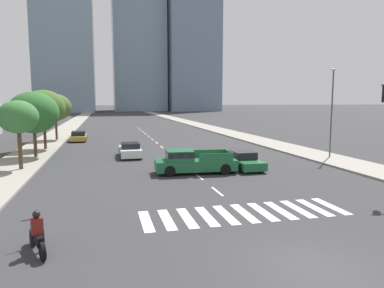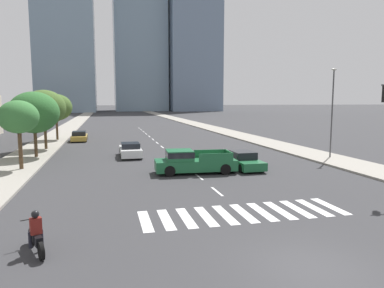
# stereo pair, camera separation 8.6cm
# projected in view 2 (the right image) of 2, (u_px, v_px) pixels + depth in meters

# --- Properties ---
(ground_plane) EXTENTS (800.00, 800.00, 0.00)m
(ground_plane) POSITION_uv_depth(u_px,v_px,m) (313.00, 270.00, 10.75)
(ground_plane) COLOR #333335
(sidewalk_east) EXTENTS (4.00, 260.00, 0.15)m
(sidewalk_east) POSITION_uv_depth(u_px,v_px,m) (267.00, 143.00, 42.71)
(sidewalk_east) COLOR gray
(sidewalk_east) RESTS_ON ground
(sidewalk_west) EXTENTS (4.00, 260.00, 0.15)m
(sidewalk_west) POSITION_uv_depth(u_px,v_px,m) (38.00, 150.00, 36.62)
(sidewalk_west) COLOR gray
(sidewalk_west) RESTS_ON ground
(crosswalk_near) EXTENTS (9.45, 2.77, 0.01)m
(crosswalk_near) POSITION_uv_depth(u_px,v_px,m) (244.00, 213.00, 16.15)
(crosswalk_near) COLOR silver
(crosswalk_near) RESTS_ON ground
(lane_divider_center) EXTENTS (0.14, 50.00, 0.01)m
(lane_divider_center) POSITION_uv_depth(u_px,v_px,m) (157.00, 143.00, 43.15)
(lane_divider_center) COLOR silver
(lane_divider_center) RESTS_ON ground
(motorcycle_lead) EXTENTS (1.02, 1.98, 1.49)m
(motorcycle_lead) POSITION_uv_depth(u_px,v_px,m) (36.00, 236.00, 11.91)
(motorcycle_lead) COLOR black
(motorcycle_lead) RESTS_ON ground
(pickup_truck) EXTENTS (5.83, 2.38, 1.67)m
(pickup_truck) POSITION_uv_depth(u_px,v_px,m) (192.00, 162.00, 24.99)
(pickup_truck) COLOR #1E6038
(pickup_truck) RESTS_ON ground
(sedan_gold_0) EXTENTS (1.97, 4.79, 1.24)m
(sedan_gold_0) POSITION_uv_depth(u_px,v_px,m) (79.00, 136.00, 45.12)
(sedan_gold_0) COLOR #B28E38
(sedan_gold_0) RESTS_ON ground
(sedan_white_1) EXTENTS (1.89, 4.52, 1.31)m
(sedan_white_1) POSITION_uv_depth(u_px,v_px,m) (130.00, 150.00, 32.34)
(sedan_white_1) COLOR silver
(sedan_white_1) RESTS_ON ground
(sedan_green_2) EXTENTS (1.88, 4.42, 1.30)m
(sedan_green_2) POSITION_uv_depth(u_px,v_px,m) (244.00, 161.00, 26.76)
(sedan_green_2) COLOR #1E6038
(sedan_green_2) RESTS_ON ground
(street_lamp_east) EXTENTS (0.50, 0.24, 7.74)m
(street_lamp_east) POSITION_uv_depth(u_px,v_px,m) (332.00, 106.00, 30.78)
(street_lamp_east) COLOR #3F3F42
(street_lamp_east) RESTS_ON sidewalk_east
(street_tree_nearest) EXTENTS (2.81, 2.81, 5.00)m
(street_tree_nearest) POSITION_uv_depth(u_px,v_px,m) (18.00, 117.00, 25.42)
(street_tree_nearest) COLOR #4C3823
(street_tree_nearest) RESTS_ON sidewalk_west
(street_tree_second) EXTENTS (4.29, 4.29, 5.77)m
(street_tree_second) POSITION_uv_depth(u_px,v_px,m) (34.00, 113.00, 30.97)
(street_tree_second) COLOR #4C3823
(street_tree_second) RESTS_ON sidewalk_west
(street_tree_third) EXTENTS (4.31, 4.31, 6.08)m
(street_tree_third) POSITION_uv_depth(u_px,v_px,m) (44.00, 108.00, 36.13)
(street_tree_third) COLOR #4C3823
(street_tree_third) RESTS_ON sidewalk_west
(street_tree_fourth) EXTENTS (3.98, 3.98, 5.82)m
(street_tree_fourth) POSITION_uv_depth(u_px,v_px,m) (56.00, 107.00, 44.83)
(street_tree_fourth) COLOR #4C3823
(street_tree_fourth) RESTS_ON sidewalk_west
(office_tower_left_skyline) EXTENTS (24.96, 21.53, 92.05)m
(office_tower_left_skyline) POSITION_uv_depth(u_px,v_px,m) (64.00, 8.00, 154.18)
(office_tower_left_skyline) COLOR #7A93A8
(office_tower_left_skyline) RESTS_ON ground
(office_tower_right_skyline) EXTENTS (24.70, 28.59, 93.85)m
(office_tower_right_skyline) POSITION_uv_depth(u_px,v_px,m) (192.00, 18.00, 176.79)
(office_tower_right_skyline) COLOR slate
(office_tower_right_skyline) RESTS_ON ground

